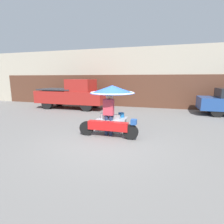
% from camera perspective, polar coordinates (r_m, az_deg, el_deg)
% --- Properties ---
extents(ground_plane, '(36.00, 36.00, 0.00)m').
position_cam_1_polar(ground_plane, '(6.17, -1.82, -9.46)').
color(ground_plane, slate).
extents(shopfront_building, '(28.00, 2.06, 4.36)m').
position_cam_1_polar(shopfront_building, '(14.18, 9.26, 10.92)').
color(shopfront_building, '#B2A893').
rests_on(shopfront_building, ground).
extents(vendor_motorcycle_cart, '(2.25, 1.73, 1.88)m').
position_cam_1_polar(vendor_motorcycle_cart, '(6.72, -0.04, 4.68)').
color(vendor_motorcycle_cart, black).
rests_on(vendor_motorcycle_cart, ground).
extents(vendor_person, '(0.38, 0.22, 1.61)m').
position_cam_1_polar(vendor_person, '(6.54, -1.11, -0.07)').
color(vendor_person, navy).
rests_on(vendor_person, ground).
extents(pickup_truck, '(5.02, 1.78, 2.08)m').
position_cam_1_polar(pickup_truck, '(12.81, -12.61, 5.58)').
color(pickup_truck, black).
rests_on(pickup_truck, ground).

